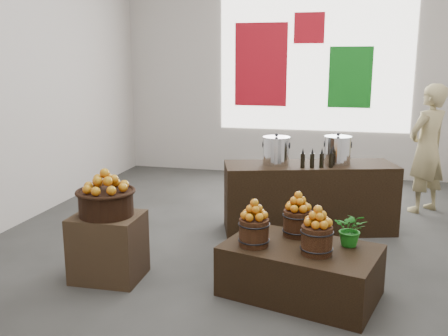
% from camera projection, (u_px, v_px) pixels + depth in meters
% --- Properties ---
extents(ground, '(7.00, 7.00, 0.00)m').
position_uv_depth(ground, '(259.00, 243.00, 5.52)').
color(ground, '#3C3C39').
rests_on(ground, ground).
extents(back_wall, '(6.00, 0.04, 4.00)m').
position_uv_depth(back_wall, '(296.00, 59.00, 8.42)').
color(back_wall, '#B5AEA7').
rests_on(back_wall, ground).
extents(back_opening, '(3.20, 0.02, 2.40)m').
position_uv_depth(back_opening, '(314.00, 59.00, 8.33)').
color(back_opening, white).
rests_on(back_opening, back_wall).
extents(deco_red_left, '(0.90, 0.04, 1.40)m').
position_uv_depth(deco_red_left, '(261.00, 65.00, 8.55)').
color(deco_red_left, '#A90D1A').
rests_on(deco_red_left, back_wall).
extents(deco_green_right, '(0.70, 0.04, 1.00)m').
position_uv_depth(deco_green_right, '(350.00, 77.00, 8.24)').
color(deco_green_right, '#106C18').
rests_on(deco_green_right, back_wall).
extents(deco_red_upper, '(0.50, 0.04, 0.50)m').
position_uv_depth(deco_red_upper, '(309.00, 28.00, 8.23)').
color(deco_red_upper, '#A90D1A').
rests_on(deco_red_upper, back_wall).
extents(crate, '(0.62, 0.51, 0.61)m').
position_uv_depth(crate, '(108.00, 247.00, 4.59)').
color(crate, '#443320').
rests_on(crate, ground).
extents(wicker_basket, '(0.49, 0.49, 0.22)m').
position_uv_depth(wicker_basket, '(106.00, 203.00, 4.50)').
color(wicker_basket, black).
rests_on(wicker_basket, crate).
extents(apples_in_basket, '(0.38, 0.38, 0.20)m').
position_uv_depth(apples_in_basket, '(105.00, 180.00, 4.46)').
color(apples_in_basket, '#AB0905').
rests_on(apples_in_basket, wicker_basket).
extents(display_table, '(1.43, 1.09, 0.44)m').
position_uv_depth(display_table, '(300.00, 270.00, 4.28)').
color(display_table, black).
rests_on(display_table, ground).
extents(apple_bucket_front_left, '(0.25, 0.25, 0.23)m').
position_uv_depth(apple_bucket_front_left, '(254.00, 232.00, 4.23)').
color(apple_bucket_front_left, '#3B1F10').
rests_on(apple_bucket_front_left, display_table).
extents(apples_in_bucket_front_left, '(0.19, 0.19, 0.17)m').
position_uv_depth(apples_in_bucket_front_left, '(254.00, 209.00, 4.19)').
color(apples_in_bucket_front_left, '#AB0905').
rests_on(apples_in_bucket_front_left, apple_bucket_front_left).
extents(apple_bucket_front_right, '(0.25, 0.25, 0.23)m').
position_uv_depth(apple_bucket_front_right, '(317.00, 240.00, 4.05)').
color(apple_bucket_front_right, '#3B1F10').
rests_on(apple_bucket_front_right, display_table).
extents(apples_in_bucket_front_right, '(0.19, 0.19, 0.17)m').
position_uv_depth(apples_in_bucket_front_right, '(318.00, 216.00, 4.00)').
color(apples_in_bucket_front_right, '#AB0905').
rests_on(apples_in_bucket_front_right, apple_bucket_front_right).
extents(apple_bucket_rear, '(0.25, 0.25, 0.23)m').
position_uv_depth(apple_bucket_rear, '(297.00, 223.00, 4.47)').
color(apple_bucket_rear, '#3B1F10').
rests_on(apple_bucket_rear, display_table).
extents(apples_in_bucket_rear, '(0.19, 0.19, 0.17)m').
position_uv_depth(apples_in_bucket_rear, '(298.00, 201.00, 4.43)').
color(apples_in_bucket_rear, '#AB0905').
rests_on(apples_in_bucket_rear, apple_bucket_rear).
extents(herb_garnish_right, '(0.30, 0.27, 0.30)m').
position_uv_depth(herb_garnish_right, '(351.00, 229.00, 4.21)').
color(herb_garnish_right, '#166A17').
rests_on(herb_garnish_right, display_table).
extents(herb_garnish_left, '(0.14, 0.12, 0.25)m').
position_uv_depth(herb_garnish_left, '(249.00, 220.00, 4.55)').
color(herb_garnish_left, '#166A17').
rests_on(herb_garnish_left, display_table).
extents(counter, '(2.07, 1.17, 0.81)m').
position_uv_depth(counter, '(309.00, 197.00, 5.87)').
color(counter, black).
rests_on(counter, ground).
extents(stock_pot_left, '(0.30, 0.30, 0.30)m').
position_uv_depth(stock_pot_left, '(276.00, 151.00, 5.73)').
color(stock_pot_left, silver).
rests_on(stock_pot_left, counter).
extents(stock_pot_center, '(0.30, 0.30, 0.30)m').
position_uv_depth(stock_pot_center, '(337.00, 151.00, 5.77)').
color(stock_pot_center, silver).
rests_on(stock_pot_center, counter).
extents(oil_cruets, '(0.29, 0.14, 0.22)m').
position_uv_depth(oil_cruets, '(315.00, 158.00, 5.57)').
color(oil_cruets, black).
rests_on(oil_cruets, counter).
extents(shopper, '(0.73, 0.72, 1.69)m').
position_uv_depth(shopper, '(427.00, 149.00, 6.52)').
color(shopper, tan).
rests_on(shopper, ground).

